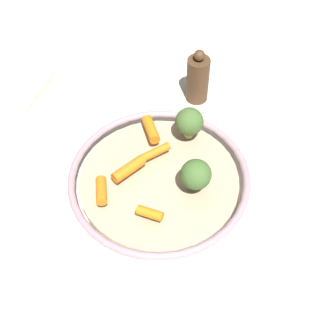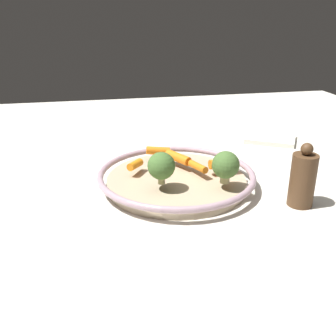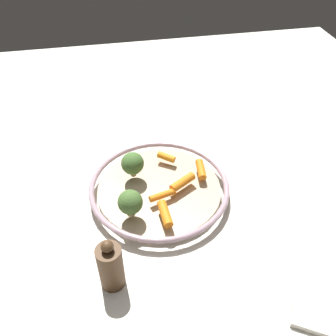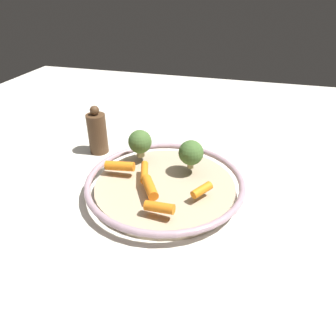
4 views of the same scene
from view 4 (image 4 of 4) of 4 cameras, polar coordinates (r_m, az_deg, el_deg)
name	(u,v)px [view 4 (image 4 of 4)]	position (r m, az deg, el deg)	size (l,w,h in m)	color
ground_plane	(165,192)	(0.71, -0.56, -4.41)	(1.90, 1.90, 0.00)	silver
serving_bowl	(165,185)	(0.70, -0.56, -3.09)	(0.35, 0.35, 0.04)	tan
baby_carrot_back	(150,187)	(0.64, -3.34, -3.51)	(0.02, 0.02, 0.07)	orange
baby_carrot_left	(144,172)	(0.69, -4.37, -0.81)	(0.02, 0.02, 0.07)	orange
baby_carrot_right	(202,190)	(0.64, 6.18, -4.02)	(0.02, 0.02, 0.05)	orange
baby_carrot_near_rim	(159,207)	(0.59, -1.58, -7.19)	(0.02, 0.02, 0.06)	orange
baby_carrot_center	(120,166)	(0.72, -8.78, 0.36)	(0.02, 0.02, 0.07)	orange
broccoli_floret_edge	(140,142)	(0.76, -5.14, 4.74)	(0.06, 0.06, 0.07)	tan
broccoli_floret_mid	(191,153)	(0.71, 4.22, 2.76)	(0.06, 0.06, 0.07)	tan
pepper_mill	(97,133)	(0.86, -12.77, 6.31)	(0.05, 0.05, 0.13)	#4C331E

